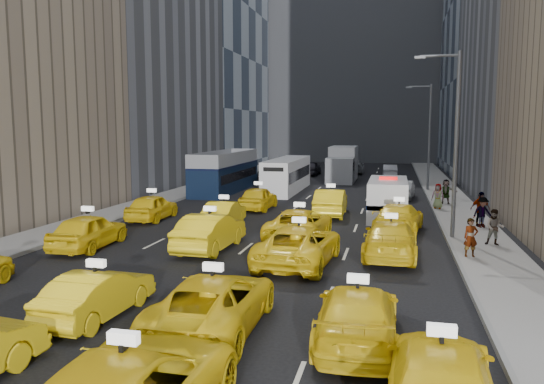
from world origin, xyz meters
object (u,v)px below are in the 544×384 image
Objects in this scene: box_truck at (343,164)px; city_bus at (287,175)px; double_decker at (226,172)px; taxi_3 at (440,378)px; pedestrian_0 at (471,238)px; nypd_van at (388,199)px.

city_bus is at bearing -108.64° from box_truck.
double_decker is 5.26m from city_bus.
box_truck is at bearing 71.09° from city_bus.
taxi_3 is at bearing -70.92° from city_bus.
double_decker is at bearing 117.21° from pedestrian_0.
box_truck is at bearing 49.68° from double_decker.
double_decker is 1.06× the size of city_bus.
pedestrian_0 is (8.19, -30.76, -0.75)m from box_truck.
nypd_van is at bearing -83.50° from taxi_3.
box_truck reaches higher than pedestrian_0.
nypd_van is 21.70m from box_truck.
nypd_van is (-1.27, 22.20, 0.40)m from taxi_3.
double_decker is 26.49m from pedestrian_0.
nypd_van is at bearing -74.15° from box_truck.
city_bus is at bearing 106.26° from pedestrian_0.
taxi_3 is 0.46× the size of city_bus.
city_bus is (-8.51, 11.75, 0.24)m from nypd_van.
city_bus is 24.47m from pedestrian_0.
taxi_3 is at bearing -65.69° from double_decker.
pedestrian_0 is (17.11, -20.20, -0.70)m from double_decker.
box_truck is 31.84m from pedestrian_0.
box_truck reaches higher than city_bus.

